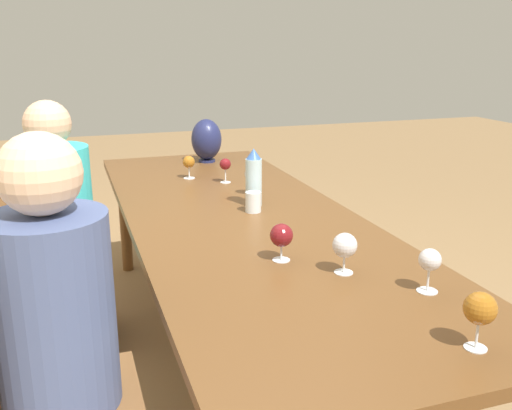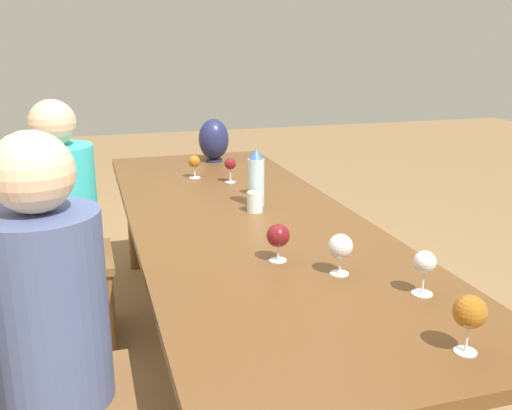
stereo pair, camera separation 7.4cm
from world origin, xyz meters
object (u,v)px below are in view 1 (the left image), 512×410
Objects in this scene: wine_glass_4 at (281,236)px; person_far at (60,220)px; water_bottle at (254,178)px; person_near at (62,334)px; wine_glass_2 at (345,246)px; chair_near at (35,391)px; wine_glass_0 at (225,165)px; wine_glass_3 at (189,163)px; chair_far at (43,251)px; wine_glass_5 at (252,175)px; vase at (206,140)px; wine_glass_6 at (480,309)px; water_tumbler at (253,202)px; wine_glass_1 at (430,261)px.

wine_glass_4 is 0.11× the size of person_far.
person_near reaches higher than water_bottle.
person_far is (1.15, 0.89, -0.17)m from wine_glass_2.
wine_glass_0 is at bearing -35.15° from chair_near.
wine_glass_3 is 0.78m from person_far.
water_bottle is at bearing -107.81° from chair_far.
chair_far is at bearing 83.01° from wine_glass_5.
wine_glass_6 is (-2.41, -0.09, -0.03)m from vase.
water_tumbler is at bearing 163.05° from wine_glass_5.
vase is 1.87m from wine_glass_2.
water_bottle is at bearing 5.05° from wine_glass_6.
wine_glass_1 is at bearing -167.38° from wine_glass_3.
wine_glass_4 reaches higher than water_tumbler.
person_near is at bearing 62.55° from wine_glass_6.
person_near reaches higher than wine_glass_6.
water_tumbler is 1.23m from chair_near.
water_bottle is 0.21× the size of person_near.
wine_glass_4 is (-1.30, -0.05, 0.00)m from wine_glass_3.
person_near reaches higher than wine_glass_2.
wine_glass_2 is 0.14× the size of chair_near.
chair_far is (1.37, 1.15, -0.32)m from wine_glass_1.
wine_glass_4 is at bearing -178.01° from wine_glass_3.
wine_glass_3 is at bearing -27.48° from chair_near.
wine_glass_5 is 1.49m from chair_near.
wine_glass_6 is at bearing -147.67° from chair_far.
chair_far is 0.17m from person_far.
chair_near is (-1.90, 0.98, -0.36)m from vase.
wine_glass_4 is at bearing -75.17° from person_near.
wine_glass_4 is at bearing 169.58° from water_bottle.
wine_glass_2 is (-0.85, -0.03, -0.04)m from water_bottle.
wine_glass_1 is 0.11× the size of person_near.
wine_glass_0 is 0.29m from wine_glass_5.
person_near is at bearing 80.09° from wine_glass_1.
wine_glass_5 is 0.92× the size of wine_glass_6.
wine_glass_1 is (-1.06, -0.21, -0.03)m from water_bottle.
wine_glass_5 reaches higher than water_tumbler.
wine_glass_4 is at bearing 19.35° from wine_glass_6.
wine_glass_1 is 0.15× the size of chair_far.
person_far is at bearing 37.61° from wine_glass_2.
person_far is at bearing -4.29° from chair_near.
wine_glass_0 is 0.94× the size of wine_glass_5.
person_near is (-1.34, 0.85, -0.15)m from wine_glass_0.
water_bottle is 1.76× the size of wine_glass_6.
vase is at bearing -25.13° from person_near.
wine_glass_2 is at bearing -88.35° from person_near.
wine_glass_4 is at bearing -76.69° from chair_near.
person_far is (1.18, -0.09, 0.14)m from chair_near.
wine_glass_1 is 1.74m from person_far.
wine_glass_0 is at bearing -5.96° from wine_glass_4.
person_far is at bearing 37.93° from wine_glass_1.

